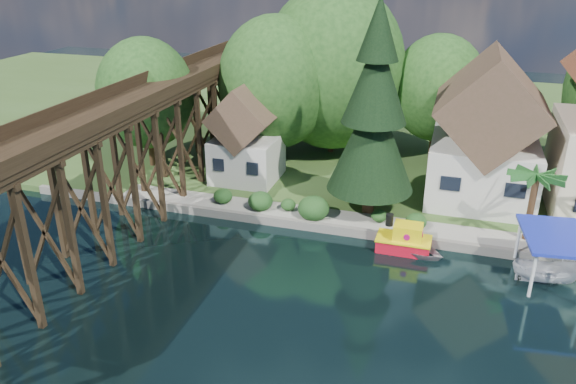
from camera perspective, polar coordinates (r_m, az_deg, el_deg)
name	(u,v)px	position (r m, az deg, el deg)	size (l,w,h in m)	color
ground	(342,305)	(31.27, 5.55, -11.33)	(140.00, 140.00, 0.00)	black
bank	(408,126)	(62.00, 12.11, 6.54)	(140.00, 52.00, 0.50)	#365120
seawall	(429,242)	(37.61, 14.11, -4.99)	(60.00, 0.40, 0.62)	slate
promenade	(462,235)	(38.68, 17.23, -4.16)	(50.00, 2.60, 0.06)	gray
trestle_bridge	(125,153)	(38.84, -16.21, 3.85)	(4.12, 44.18, 9.30)	black
house_left	(486,139)	(43.24, 19.45, 5.12)	(7.64, 8.64, 11.02)	beige
shed	(247,139)	(44.97, -4.23, 5.34)	(5.09, 5.40, 7.85)	beige
bg_trees	(412,88)	(47.84, 12.44, 10.27)	(49.90, 13.30, 10.57)	#382314
shrubs	(306,205)	(39.41, 1.86, -1.37)	(15.76, 2.47, 1.70)	#1D3E16
conifer	(374,115)	(38.14, 8.71, 7.76)	(6.01, 6.01, 14.80)	#382314
palm_tree	(537,179)	(37.89, 23.93, 1.24)	(3.86, 3.86, 4.86)	#382314
tugboat	(404,240)	(36.59, 11.74, -4.82)	(3.45, 1.91, 2.49)	red
boat_white_a	(416,248)	(36.62, 12.88, -5.55)	(2.64, 3.70, 0.77)	silver
boat_canopy	(549,262)	(35.54, 25.03, -6.50)	(4.09, 5.23, 3.15)	silver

